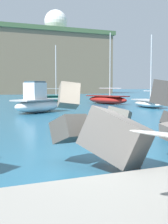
% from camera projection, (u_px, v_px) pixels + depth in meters
% --- Properties ---
extents(ground_plane, '(400.00, 400.00, 0.00)m').
position_uv_depth(ground_plane, '(94.00, 163.00, 8.48)').
color(ground_plane, '#235B7A').
extents(breakwater_jetty, '(31.71, 6.78, 2.43)m').
position_uv_depth(breakwater_jetty, '(48.00, 123.00, 8.68)').
color(breakwater_jetty, '#605B56').
rests_on(breakwater_jetty, ground).
extents(boat_near_left, '(5.30, 2.41, 7.54)m').
position_uv_depth(boat_near_left, '(53.00, 98.00, 40.14)').
color(boat_near_left, '#1E6656').
rests_on(boat_near_left, ground).
extents(boat_mid_centre, '(5.33, 4.53, 2.56)m').
position_uv_depth(boat_mid_centre, '(38.00, 103.00, 24.84)').
color(boat_mid_centre, white).
rests_on(boat_mid_centre, ground).
extents(boat_mid_right, '(3.57, 6.64, 8.50)m').
position_uv_depth(boat_mid_right, '(107.00, 99.00, 36.98)').
color(boat_mid_right, maroon).
rests_on(boat_mid_right, ground).
extents(boat_far_left, '(2.83, 5.56, 7.27)m').
position_uv_depth(boat_far_left, '(149.00, 103.00, 31.04)').
color(boat_far_left, white).
rests_on(boat_far_left, ground).
extents(radar_dome, '(7.92, 7.92, 10.06)m').
position_uv_depth(radar_dome, '(56.00, 23.00, 105.36)').
color(radar_dome, silver).
rests_on(radar_dome, headland_bluff).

